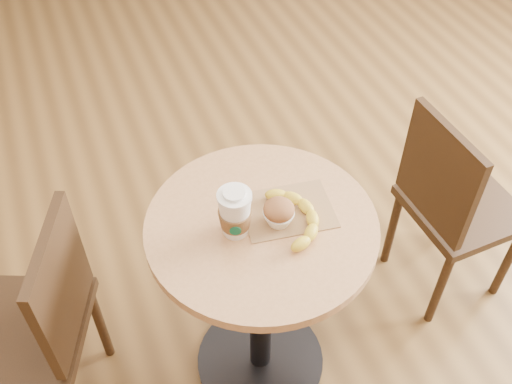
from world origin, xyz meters
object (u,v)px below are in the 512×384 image
at_px(chair_left, 39,322).
at_px(muffin, 279,213).
at_px(coffee_cup, 235,214).
at_px(cafe_table, 261,279).
at_px(banana, 298,215).
at_px(chair_right, 452,203).

bearing_deg(chair_left, muffin, 100.86).
height_order(coffee_cup, muffin, coffee_cup).
distance_m(cafe_table, banana, 0.29).
height_order(chair_right, coffee_cup, coffee_cup).
distance_m(cafe_table, chair_right, 0.74).
bearing_deg(banana, chair_right, 17.35).
xyz_separation_m(cafe_table, muffin, (0.04, -0.01, 0.29)).
height_order(coffee_cup, banana, coffee_cup).
distance_m(chair_right, muffin, 0.78).
xyz_separation_m(coffee_cup, banana, (0.16, -0.03, -0.05)).
relative_size(chair_right, coffee_cup, 5.50).
bearing_deg(coffee_cup, muffin, 12.07).
bearing_deg(chair_left, cafe_table, 101.33).
bearing_deg(cafe_table, coffee_cup, 179.79).
height_order(cafe_table, chair_left, chair_left).
bearing_deg(muffin, chair_left, 168.03).
height_order(chair_left, muffin, muffin).
distance_m(chair_left, banana, 0.81).
height_order(muffin, banana, muffin).
height_order(chair_left, chair_right, chair_left).
bearing_deg(banana, coffee_cup, 178.73).
bearing_deg(chair_left, banana, 100.80).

